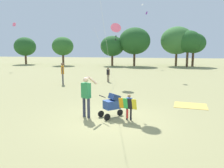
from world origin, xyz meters
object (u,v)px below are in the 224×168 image
(child_with_butterfly_kite, at_px, (129,105))
(person_sitting_far, at_px, (108,73))
(picnic_blanket, at_px, (190,106))
(person_red_shirt, at_px, (63,72))
(person_adult_flyer, at_px, (86,93))
(stroller, at_px, (112,103))
(kite_orange_delta, at_px, (116,28))

(child_with_butterfly_kite, relative_size, person_sitting_far, 0.85)
(person_sitting_far, bearing_deg, picnic_blanket, -49.99)
(person_red_shirt, relative_size, person_sitting_far, 1.39)
(child_with_butterfly_kite, height_order, person_red_shirt, person_red_shirt)
(person_adult_flyer, bearing_deg, stroller, 12.12)
(person_red_shirt, bearing_deg, person_sitting_far, 31.24)
(stroller, distance_m, kite_orange_delta, 9.22)
(picnic_blanket, bearing_deg, kite_orange_delta, 131.12)
(person_red_shirt, bearing_deg, stroller, -53.50)
(stroller, distance_m, picnic_blanket, 4.46)
(kite_orange_delta, xyz_separation_m, picnic_blanket, (4.93, -5.65, -4.43))
(person_adult_flyer, relative_size, person_sitting_far, 1.42)
(person_red_shirt, bearing_deg, person_adult_flyer, -59.82)
(child_with_butterfly_kite, relative_size, person_red_shirt, 0.61)
(person_red_shirt, relative_size, picnic_blanket, 1.10)
(stroller, relative_size, kite_orange_delta, 0.21)
(kite_orange_delta, xyz_separation_m, person_sitting_far, (-0.90, 1.30, -3.69))
(person_adult_flyer, height_order, person_sitting_far, person_adult_flyer)
(picnic_blanket, bearing_deg, child_with_butterfly_kite, -134.27)
(kite_orange_delta, height_order, person_sitting_far, kite_orange_delta)
(picnic_blanket, bearing_deg, person_sitting_far, 130.01)
(kite_orange_delta, relative_size, person_sitting_far, 3.82)
(person_red_shirt, height_order, person_sitting_far, person_red_shirt)
(kite_orange_delta, bearing_deg, picnic_blanket, -48.88)
(child_with_butterfly_kite, bearing_deg, person_sitting_far, 107.00)
(stroller, relative_size, picnic_blanket, 0.65)
(kite_orange_delta, height_order, picnic_blanket, kite_orange_delta)
(person_sitting_far, bearing_deg, person_adult_flyer, -82.94)
(kite_orange_delta, bearing_deg, stroller, -80.55)
(person_adult_flyer, relative_size, picnic_blanket, 1.12)
(stroller, bearing_deg, kite_orange_delta, 99.45)
(child_with_butterfly_kite, xyz_separation_m, kite_orange_delta, (-2.11, 8.54, 3.79))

